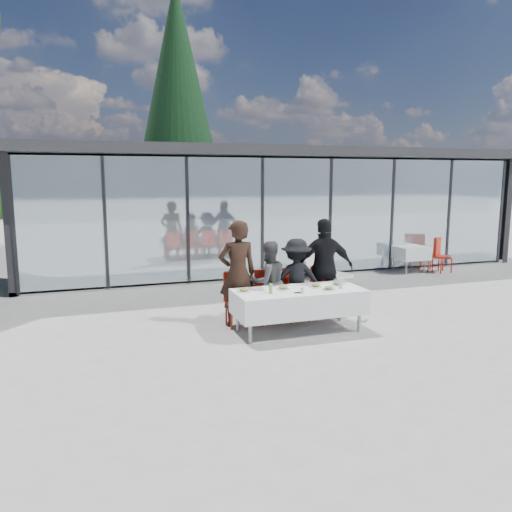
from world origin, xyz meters
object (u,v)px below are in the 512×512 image
(diner_d, at_px, (325,268))
(plate_d, at_px, (338,284))
(diner_chair_a, at_px, (237,296))
(juice_bottle, at_px, (271,289))
(conifer_tree, at_px, (178,95))
(diner_b, at_px, (268,282))
(plate_c, at_px, (316,286))
(plate_b, at_px, (283,288))
(spare_chair_a, at_px, (439,254))
(diner_chair_d, at_px, (323,289))
(spare_table_right, at_px, (410,253))
(diner_chair_b, at_px, (267,293))
(spare_chair_b, at_px, (433,252))
(diner_chair_c, at_px, (295,291))
(diner_c, at_px, (296,279))
(plate_a, at_px, (244,290))
(plate_extra, at_px, (329,289))
(lounger, at_px, (323,270))
(folded_eyeglasses, at_px, (298,293))
(dining_table, at_px, (299,302))
(diner_a, at_px, (238,273))

(diner_d, distance_m, plate_d, 0.64)
(diner_chair_a, height_order, juice_bottle, diner_chair_a)
(diner_d, xyz_separation_m, conifer_tree, (-0.50, 12.65, 5.03))
(diner_b, xyz_separation_m, plate_c, (0.66, -0.63, 0.01))
(plate_b, distance_m, spare_chair_a, 7.20)
(diner_chair_d, xyz_separation_m, spare_table_right, (4.34, 3.30, 0.02))
(diner_chair_a, height_order, plate_b, diner_chair_a)
(diner_chair_d, distance_m, spare_table_right, 5.45)
(plate_d, height_order, spare_table_right, plate_d)
(diner_d, xyz_separation_m, plate_c, (-0.48, -0.63, -0.18))
(diner_chair_b, height_order, spare_chair_a, same)
(diner_chair_a, height_order, spare_chair_b, same)
(diner_chair_a, relative_size, diner_chair_c, 1.00)
(diner_chair_b, distance_m, spare_chair_b, 7.02)
(diner_c, xyz_separation_m, diner_d, (0.59, 0.00, 0.18))
(plate_c, bearing_deg, spare_chair_a, 33.32)
(diner_b, height_order, juice_bottle, diner_b)
(diner_c, distance_m, spare_table_right, 5.96)
(diner_d, distance_m, plate_a, 1.88)
(plate_extra, distance_m, spare_table_right, 6.34)
(diner_chair_d, height_order, plate_c, diner_chair_d)
(diner_b, bearing_deg, plate_c, 128.41)
(plate_extra, bearing_deg, diner_chair_c, 103.39)
(diner_chair_a, height_order, plate_c, diner_chair_a)
(plate_b, bearing_deg, diner_chair_b, 94.37)
(lounger, bearing_deg, diner_b, -130.19)
(diner_b, relative_size, plate_c, 6.21)
(spare_table_right, xyz_separation_m, spare_chair_b, (0.74, -0.06, -0.02))
(spare_chair_a, distance_m, spare_chair_b, 0.25)
(lounger, bearing_deg, plate_b, -124.80)
(juice_bottle, bearing_deg, diner_chair_b, 73.64)
(plate_b, xyz_separation_m, folded_eyeglasses, (0.14, -0.31, -0.02))
(folded_eyeglasses, xyz_separation_m, lounger, (2.51, 4.13, -0.50))
(plate_d, distance_m, folded_eyeglasses, 0.97)
(dining_table, bearing_deg, folded_eyeglasses, -117.28)
(diner_chair_d, distance_m, juice_bottle, 1.66)
(dining_table, distance_m, conifer_tree, 14.42)
(diner_d, distance_m, plate_b, 1.27)
(diner_a, bearing_deg, plate_a, 83.58)
(spare_chair_a, height_order, conifer_tree, conifer_tree)
(dining_table, distance_m, diner_chair_c, 0.79)
(diner_c, distance_m, plate_extra, 0.93)
(diner_chair_d, height_order, spare_chair_b, same)
(diner_c, relative_size, plate_extra, 6.30)
(spare_chair_b, bearing_deg, spare_chair_a, -85.79)
(plate_b, height_order, plate_extra, same)
(diner_a, height_order, diner_c, diner_a)
(plate_a, bearing_deg, conifer_tree, 84.44)
(diner_chair_a, bearing_deg, diner_chair_d, 0.00)
(diner_chair_d, bearing_deg, juice_bottle, -148.75)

